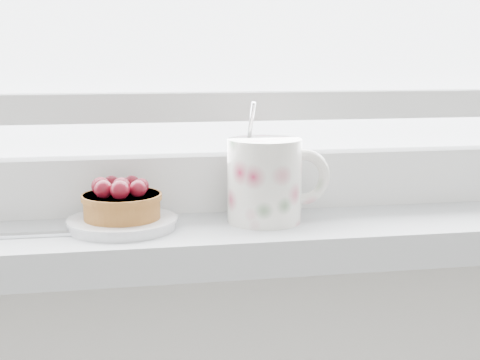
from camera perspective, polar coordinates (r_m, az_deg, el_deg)
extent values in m
cube|color=silver|center=(0.79, -3.45, -4.98)|extent=(1.60, 0.20, 0.04)
cube|color=white|center=(0.85, -4.07, -0.14)|extent=(1.30, 0.05, 0.07)
cube|color=white|center=(0.84, -4.15, 6.27)|extent=(1.30, 0.04, 0.04)
cylinder|color=silver|center=(0.77, -9.99, -3.66)|extent=(0.12, 0.12, 0.01)
cylinder|color=brown|center=(0.76, -10.04, -2.21)|extent=(0.09, 0.09, 0.03)
cylinder|color=brown|center=(0.76, -10.06, -1.42)|extent=(0.09, 0.09, 0.01)
sphere|color=#47040E|center=(0.76, -10.09, -0.55)|extent=(0.02, 0.02, 0.02)
sphere|color=#47040E|center=(0.76, -8.43, -0.50)|extent=(0.02, 0.02, 0.02)
sphere|color=#47040E|center=(0.78, -9.23, -0.30)|extent=(0.02, 0.02, 0.02)
sphere|color=#47040E|center=(0.78, -10.91, -0.33)|extent=(0.02, 0.02, 0.02)
sphere|color=#47040E|center=(0.76, -11.81, -0.53)|extent=(0.02, 0.02, 0.02)
sphere|color=#47040E|center=(0.74, -11.58, -0.79)|extent=(0.02, 0.02, 0.02)
sphere|color=#47040E|center=(0.73, -10.22, -0.86)|extent=(0.02, 0.02, 0.02)
sphere|color=#47040E|center=(0.74, -8.71, -0.75)|extent=(0.02, 0.02, 0.02)
cylinder|color=silver|center=(0.78, 2.09, -0.05)|extent=(0.09, 0.09, 0.10)
cylinder|color=black|center=(0.77, 2.12, 3.22)|extent=(0.08, 0.08, 0.01)
torus|color=silver|center=(0.79, 5.41, 0.23)|extent=(0.07, 0.02, 0.07)
cylinder|color=silver|center=(0.78, 0.89, 4.56)|extent=(0.01, 0.02, 0.06)
cube|color=silver|center=(0.76, -18.02, -4.50)|extent=(0.12, 0.01, 0.00)
cube|color=silver|center=(0.75, -12.65, -4.38)|extent=(0.02, 0.01, 0.00)
cube|color=silver|center=(0.75, -10.59, -4.32)|extent=(0.03, 0.03, 0.00)
cube|color=silver|center=(0.74, -7.98, -4.45)|extent=(0.04, 0.00, 0.00)
cube|color=silver|center=(0.75, -8.00, -4.31)|extent=(0.04, 0.00, 0.00)
cube|color=silver|center=(0.75, -8.02, -4.17)|extent=(0.04, 0.00, 0.00)
cube|color=silver|center=(0.76, -8.03, -4.03)|extent=(0.04, 0.00, 0.00)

